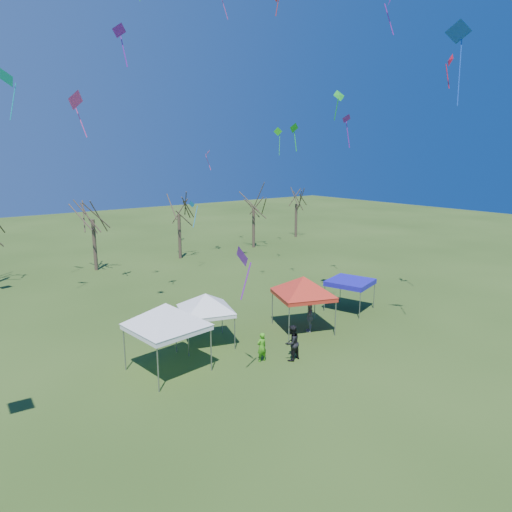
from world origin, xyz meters
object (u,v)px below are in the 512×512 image
(tree_5, at_px, (297,192))
(tent_red, at_px, (304,280))
(tent_blue, at_px, (350,282))
(tent_white_west, at_px, (166,308))
(tent_white_mid, at_px, (206,297))
(person_grey, at_px, (310,318))
(tree_3, at_px, (178,198))
(person_green, at_px, (262,347))
(tree_2, at_px, (91,201))
(tree_4, at_px, (254,194))
(person_dark, at_px, (292,343))

(tree_5, height_order, tent_red, tree_5)
(tent_blue, bearing_deg, tent_red, -172.28)
(tent_white_west, distance_m, tent_white_mid, 3.56)
(tent_white_mid, bearing_deg, person_grey, -20.71)
(tent_white_mid, bearing_deg, tree_3, 65.26)
(tree_3, bearing_deg, person_grey, -98.90)
(person_green, bearing_deg, tent_red, -157.86)
(tree_3, height_order, tent_red, tree_3)
(tent_blue, height_order, person_green, tent_blue)
(tree_2, bearing_deg, tent_blue, -65.54)
(tree_5, bearing_deg, tent_blue, -125.27)
(tree_2, height_order, tree_5, tree_2)
(tree_4, xyz_separation_m, tent_white_mid, (-18.57, -20.02, -3.36))
(person_green, bearing_deg, tree_5, -135.32)
(tree_5, bearing_deg, tent_white_west, -141.77)
(tree_2, distance_m, tree_5, 26.15)
(person_grey, bearing_deg, tent_white_west, -46.17)
(tree_2, relative_size, tree_3, 1.03)
(tent_white_mid, relative_size, person_grey, 2.10)
(tree_3, xyz_separation_m, tent_red, (-3.59, -21.76, -3.01))
(tent_red, bearing_deg, person_green, -157.80)
(tree_3, bearing_deg, tent_blue, -86.35)
(person_grey, bearing_deg, tree_5, -173.61)
(tree_2, bearing_deg, person_green, -89.51)
(tree_3, xyz_separation_m, person_grey, (-3.48, -22.24, -5.22))
(person_grey, height_order, person_dark, person_dark)
(tent_white_mid, xyz_separation_m, tent_blue, (10.59, -1.03, -0.78))
(tree_5, bearing_deg, tree_2, -176.30)
(tree_3, distance_m, tree_4, 9.32)
(tent_white_mid, xyz_separation_m, tent_red, (5.65, -1.70, 0.37))
(tree_3, bearing_deg, tree_2, 177.73)
(tree_2, xyz_separation_m, tent_white_west, (-3.99, -22.00, -3.11))
(tent_white_west, bearing_deg, tree_5, 38.23)
(tree_2, relative_size, tent_red, 2.03)
(tree_3, bearing_deg, tent_white_mid, -114.74)
(tent_red, bearing_deg, tent_blue, 7.72)
(tree_2, height_order, tent_white_west, tree_2)
(tent_white_mid, height_order, person_grey, tent_white_mid)
(tent_white_west, distance_m, person_grey, 9.22)
(tree_3, xyz_separation_m, tent_white_west, (-12.39, -21.67, -2.90))
(tree_3, distance_m, tent_blue, 21.54)
(tent_white_west, relative_size, person_grey, 2.58)
(person_green, bearing_deg, tent_white_west, -25.14)
(tent_white_west, height_order, person_grey, tent_white_west)
(tent_white_west, distance_m, person_dark, 6.56)
(person_green, xyz_separation_m, person_dark, (1.29, -0.82, 0.17))
(tree_4, relative_size, tent_red, 1.95)
(person_green, bearing_deg, tree_3, -109.18)
(tree_2, relative_size, tree_4, 1.04)
(tent_red, height_order, tent_blue, tent_red)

